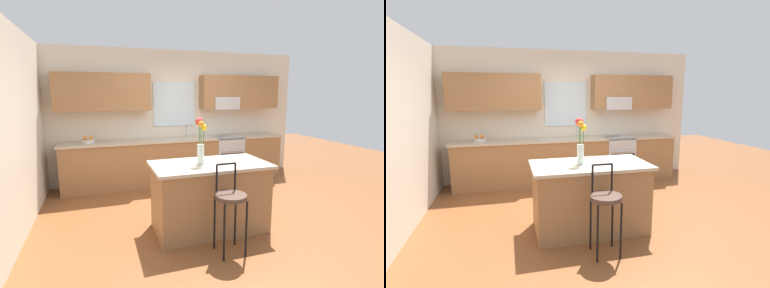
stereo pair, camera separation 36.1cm
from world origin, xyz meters
TOP-DOWN VIEW (x-y plane):
  - ground_plane at (0.00, 0.00)m, footprint 14.00×14.00m
  - wall_left at (-2.56, 0.30)m, footprint 0.12×4.60m
  - back_wall_assembly at (0.02, 1.98)m, footprint 5.60×0.50m
  - counter_run at (0.00, 1.70)m, footprint 4.56×0.64m
  - sink_faucet at (0.21, 1.84)m, footprint 0.02×0.13m
  - oven_range at (1.06, 1.68)m, footprint 0.60×0.64m
  - kitchen_island at (-0.18, -0.47)m, footprint 1.54×0.83m
  - bar_stool_near at (-0.18, -1.09)m, footprint 0.36×0.36m
  - flower_vase at (-0.31, -0.46)m, footprint 0.14×0.14m
  - fruit_bowl_oranges at (-1.74, 1.70)m, footprint 0.24×0.24m

SIDE VIEW (x-z plane):
  - ground_plane at x=0.00m, z-range 0.00..0.00m
  - oven_range at x=1.06m, z-range 0.00..0.92m
  - kitchen_island at x=-0.18m, z-range 0.00..0.92m
  - counter_run at x=0.00m, z-range 0.01..0.93m
  - bar_stool_near at x=-0.18m, z-range 0.11..1.16m
  - fruit_bowl_oranges at x=-1.74m, z-range 0.90..1.02m
  - sink_faucet at x=0.21m, z-range 0.95..1.18m
  - flower_vase at x=-0.31m, z-range 0.95..1.55m
  - wall_left at x=-2.56m, z-range 0.00..2.70m
  - back_wall_assembly at x=0.02m, z-range 0.16..2.86m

